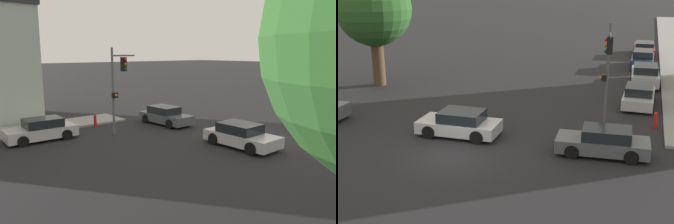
# 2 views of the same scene
# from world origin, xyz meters

# --- Properties ---
(ground_plane) EXTENTS (300.00, 300.00, 0.00)m
(ground_plane) POSITION_xyz_m (0.00, 0.00, 0.00)
(ground_plane) COLOR black
(sidewalk_strip) EXTENTS (3.14, 60.00, 0.14)m
(sidewalk_strip) POSITION_xyz_m (11.15, 33.62, 0.07)
(sidewalk_strip) COLOR gray
(sidewalk_strip) RESTS_ON ground_plane
(street_tree) EXTENTS (5.24, 5.24, 8.12)m
(street_tree) POSITION_xyz_m (-10.15, 10.62, 5.43)
(street_tree) COLOR #4C3823
(street_tree) RESTS_ON ground_plane
(traffic_signal) EXTENTS (0.67, 1.97, 5.55)m
(traffic_signal) POSITION_xyz_m (6.42, 6.15, 3.59)
(traffic_signal) COLOR #515456
(traffic_signal) RESTS_ON ground_plane
(crossing_car_0) EXTENTS (4.31, 1.98, 1.32)m
(crossing_car_0) POSITION_xyz_m (6.80, 1.97, 0.63)
(crossing_car_0) COLOR #4C5156
(crossing_car_0) RESTS_ON ground_plane
(crossing_car_1) EXTENTS (4.16, 2.05, 1.32)m
(crossing_car_1) POSITION_xyz_m (-0.53, 2.49, 0.64)
(crossing_car_1) COLOR #B7B7BC
(crossing_car_1) RESTS_ON ground_plane
(parked_car_0) EXTENTS (2.03, 4.14, 1.33)m
(parked_car_0) POSITION_xyz_m (8.14, 10.61, 0.63)
(parked_car_0) COLOR #B7B7BC
(parked_car_0) RESTS_ON ground_plane
(parked_car_1) EXTENTS (2.12, 4.52, 1.47)m
(parked_car_1) POSITION_xyz_m (8.41, 16.41, 0.71)
(parked_car_1) COLOR #B7B7BC
(parked_car_1) RESTS_ON ground_plane
(parked_car_2) EXTENTS (1.96, 4.51, 1.54)m
(parked_car_2) POSITION_xyz_m (8.13, 22.35, 0.73)
(parked_car_2) COLOR navy
(parked_car_2) RESTS_ON ground_plane
(parked_car_3) EXTENTS (2.10, 4.71, 1.29)m
(parked_car_3) POSITION_xyz_m (8.15, 28.43, 0.63)
(parked_car_3) COLOR maroon
(parked_car_3) RESTS_ON ground_plane
(fire_hydrant) EXTENTS (0.22, 0.22, 0.92)m
(fire_hydrant) POSITION_xyz_m (9.11, 6.51, 0.49)
(fire_hydrant) COLOR red
(fire_hydrant) RESTS_ON ground_plane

